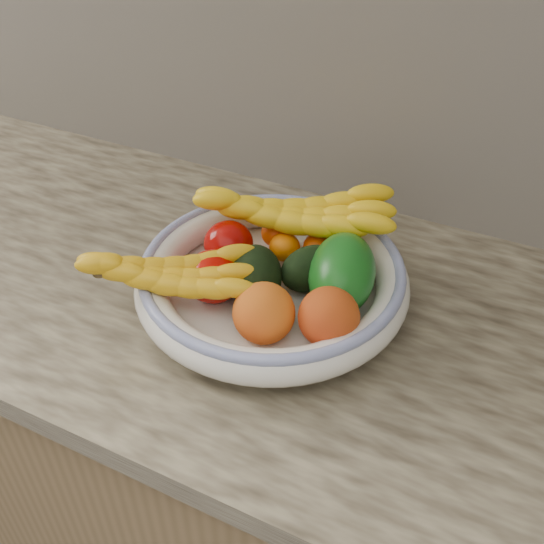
% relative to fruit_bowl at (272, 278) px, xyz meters
% --- Properties ---
extents(kitchen_counter, '(2.44, 0.66, 1.40)m').
position_rel_fruit_bowl_xyz_m(kitchen_counter, '(0.00, 0.03, -0.48)').
color(kitchen_counter, brown).
rests_on(kitchen_counter, ground).
extents(fruit_bowl, '(0.39, 0.39, 0.08)m').
position_rel_fruit_bowl_xyz_m(fruit_bowl, '(0.00, 0.00, 0.00)').
color(fruit_bowl, white).
rests_on(fruit_bowl, kitchen_counter).
extents(clementine_back_left, '(0.06, 0.06, 0.04)m').
position_rel_fruit_bowl_xyz_m(clementine_back_left, '(-0.04, 0.10, 0.01)').
color(clementine_back_left, '#FF5605').
rests_on(clementine_back_left, fruit_bowl).
extents(clementine_back_right, '(0.05, 0.05, 0.04)m').
position_rel_fruit_bowl_xyz_m(clementine_back_right, '(0.03, 0.09, 0.01)').
color(clementine_back_right, '#EC4F04').
rests_on(clementine_back_right, fruit_bowl).
extents(clementine_back_mid, '(0.06, 0.06, 0.04)m').
position_rel_fruit_bowl_xyz_m(clementine_back_mid, '(-0.01, 0.07, 0.01)').
color(clementine_back_mid, orange).
rests_on(clementine_back_mid, fruit_bowl).
extents(tomato_left, '(0.10, 0.10, 0.07)m').
position_rel_fruit_bowl_xyz_m(tomato_left, '(-0.09, 0.03, 0.01)').
color(tomato_left, '#9F0704').
rests_on(tomato_left, fruit_bowl).
extents(tomato_near_left, '(0.10, 0.10, 0.07)m').
position_rel_fruit_bowl_xyz_m(tomato_near_left, '(-0.07, -0.05, 0.01)').
color(tomato_near_left, '#B50700').
rests_on(tomato_near_left, fruit_bowl).
extents(avocado_center, '(0.11, 0.13, 0.08)m').
position_rel_fruit_bowl_xyz_m(avocado_center, '(-0.01, -0.02, 0.02)').
color(avocado_center, black).
rests_on(avocado_center, fruit_bowl).
extents(avocado_right, '(0.10, 0.11, 0.06)m').
position_rel_fruit_bowl_xyz_m(avocado_right, '(0.05, 0.03, 0.02)').
color(avocado_right, black).
rests_on(avocado_right, fruit_bowl).
extents(green_mango, '(0.15, 0.17, 0.12)m').
position_rel_fruit_bowl_xyz_m(green_mango, '(0.10, 0.02, 0.03)').
color(green_mango, '#105513').
rests_on(green_mango, fruit_bowl).
extents(peach_front, '(0.10, 0.10, 0.08)m').
position_rel_fruit_bowl_xyz_m(peach_front, '(0.03, -0.09, 0.02)').
color(peach_front, orange).
rests_on(peach_front, fruit_bowl).
extents(peach_right, '(0.09, 0.09, 0.08)m').
position_rel_fruit_bowl_xyz_m(peach_right, '(0.11, -0.06, 0.02)').
color(peach_right, orange).
rests_on(peach_right, fruit_bowl).
extents(banana_bunch_back, '(0.34, 0.21, 0.09)m').
position_rel_fruit_bowl_xyz_m(banana_bunch_back, '(-0.01, 0.10, 0.04)').
color(banana_bunch_back, yellow).
rests_on(banana_bunch_back, fruit_bowl).
extents(banana_bunch_front, '(0.27, 0.21, 0.07)m').
position_rel_fruit_bowl_xyz_m(banana_bunch_front, '(-0.11, -0.10, 0.03)').
color(banana_bunch_front, yellow).
rests_on(banana_bunch_front, fruit_bowl).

